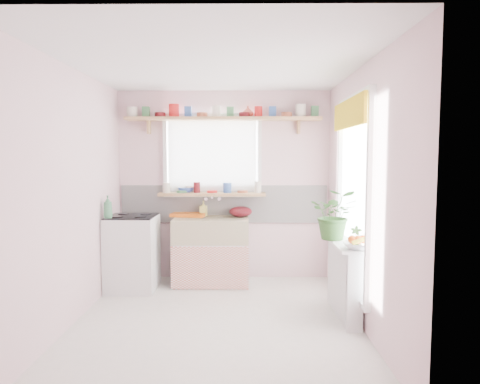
{
  "coord_description": "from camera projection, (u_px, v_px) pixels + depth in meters",
  "views": [
    {
      "loc": [
        0.27,
        -4.1,
        1.64
      ],
      "look_at": [
        0.23,
        0.55,
        1.25
      ],
      "focal_mm": 32.0,
      "sensor_mm": 36.0,
      "label": 1
    }
  ],
  "objects": [
    {
      "name": "room",
      "position": [
        278.0,
        179.0,
        4.96
      ],
      "size": [
        3.2,
        3.2,
        3.2
      ],
      "color": "white",
      "rests_on": "ground"
    },
    {
      "name": "sink_unit",
      "position": [
        211.0,
        250.0,
        5.48
      ],
      "size": [
        0.95,
        0.65,
        1.11
      ],
      "color": "white",
      "rests_on": "ground"
    },
    {
      "name": "cooker",
      "position": [
        133.0,
        252.0,
        5.25
      ],
      "size": [
        0.58,
        0.58,
        0.93
      ],
      "color": "white",
      "rests_on": "ground"
    },
    {
      "name": "radiator_ledge",
      "position": [
        344.0,
        277.0,
        4.38
      ],
      "size": [
        0.22,
        0.95,
        0.78
      ],
      "color": "white",
      "rests_on": "ground"
    },
    {
      "name": "windowsill",
      "position": [
        212.0,
        194.0,
        5.61
      ],
      "size": [
        1.4,
        0.22,
        0.04
      ],
      "primitive_type": "cube",
      "color": "tan",
      "rests_on": "room"
    },
    {
      "name": "pine_shelf",
      "position": [
        223.0,
        119.0,
        5.52
      ],
      "size": [
        2.52,
        0.24,
        0.04
      ],
      "primitive_type": "cube",
      "color": "tan",
      "rests_on": "room"
    },
    {
      "name": "shelf_crockery",
      "position": [
        223.0,
        113.0,
        5.51
      ],
      "size": [
        2.47,
        0.11,
        0.12
      ],
      "color": "silver",
      "rests_on": "pine_shelf"
    },
    {
      "name": "sill_crockery",
      "position": [
        211.0,
        189.0,
        5.6
      ],
      "size": [
        1.35,
        0.11,
        0.12
      ],
      "color": "silver",
      "rests_on": "windowsill"
    },
    {
      "name": "dish_tray",
      "position": [
        189.0,
        214.0,
        5.65
      ],
      "size": [
        0.49,
        0.39,
        0.04
      ],
      "primitive_type": "cube",
      "rotation": [
        0.0,
        0.0,
        -0.15
      ],
      "color": "orange",
      "rests_on": "sink_unit"
    },
    {
      "name": "colander",
      "position": [
        241.0,
        212.0,
        5.57
      ],
      "size": [
        0.34,
        0.34,
        0.14
      ],
      "primitive_type": "ellipsoid",
      "rotation": [
        0.0,
        0.0,
        0.11
      ],
      "color": "#500D15",
      "rests_on": "sink_unit"
    },
    {
      "name": "jade_plant",
      "position": [
        335.0,
        214.0,
        4.42
      ],
      "size": [
        0.56,
        0.51,
        0.53
      ],
      "primitive_type": "imported",
      "rotation": [
        0.0,
        0.0,
        -0.25
      ],
      "color": "#2E5A24",
      "rests_on": "radiator_ledge"
    },
    {
      "name": "fruit_bowl",
      "position": [
        358.0,
        246.0,
        3.96
      ],
      "size": [
        0.34,
        0.34,
        0.07
      ],
      "primitive_type": "imported",
      "rotation": [
        0.0,
        0.0,
        -0.34
      ],
      "color": "silver",
      "rests_on": "radiator_ledge"
    },
    {
      "name": "herb_pot",
      "position": [
        356.0,
        237.0,
        4.03
      ],
      "size": [
        0.13,
        0.1,
        0.21
      ],
      "primitive_type": "imported",
      "rotation": [
        0.0,
        0.0,
        -0.29
      ],
      "color": "#335F26",
      "rests_on": "radiator_ledge"
    },
    {
      "name": "soap_bottle_sink",
      "position": [
        203.0,
        208.0,
        5.65
      ],
      "size": [
        0.1,
        0.1,
        0.2
      ],
      "primitive_type": "imported",
      "rotation": [
        0.0,
        0.0,
        -0.08
      ],
      "color": "#DED763",
      "rests_on": "sink_unit"
    },
    {
      "name": "sill_cup",
      "position": [
        189.0,
        189.0,
        5.67
      ],
      "size": [
        0.13,
        0.13,
        0.09
      ],
      "primitive_type": "imported",
      "rotation": [
        0.0,
        0.0,
        -0.26
      ],
      "color": "beige",
      "rests_on": "windowsill"
    },
    {
      "name": "sill_bowl",
      "position": [
        186.0,
        190.0,
        5.67
      ],
      "size": [
        0.27,
        0.27,
        0.06
      ],
      "primitive_type": "imported",
      "rotation": [
        0.0,
        0.0,
        -0.38
      ],
      "color": "#3858B6",
      "rests_on": "windowsill"
    },
    {
      "name": "shelf_vase",
      "position": [
        248.0,
        112.0,
        5.56
      ],
      "size": [
        0.16,
        0.16,
        0.15
      ],
      "primitive_type": "imported",
      "rotation": [
        0.0,
        0.0,
        0.13
      ],
      "color": "#A94234",
      "rests_on": "pine_shelf"
    },
    {
      "name": "cooker_bottle",
      "position": [
        108.0,
        207.0,
        4.98
      ],
      "size": [
        0.13,
        0.13,
        0.27
      ],
      "primitive_type": "imported",
      "rotation": [
        0.0,
        0.0,
        0.38
      ],
      "color": "#44895C",
      "rests_on": "cooker"
    },
    {
      "name": "fruit",
      "position": [
        359.0,
        240.0,
        3.97
      ],
      "size": [
        0.2,
        0.14,
        0.1
      ],
      "color": "#EF5814",
      "rests_on": "fruit_bowl"
    }
  ]
}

